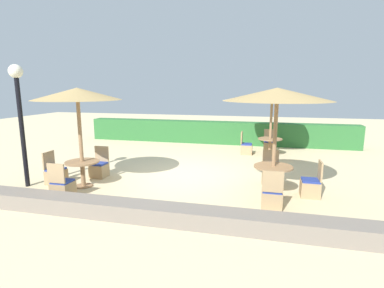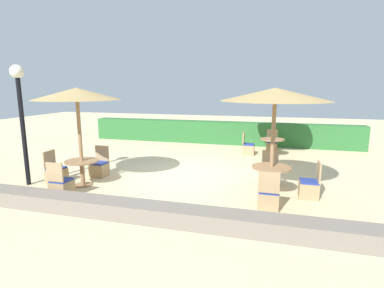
{
  "view_description": "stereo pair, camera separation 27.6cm",
  "coord_description": "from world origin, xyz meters",
  "px_view_note": "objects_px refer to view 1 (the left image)",
  "views": [
    {
      "loc": [
        2.26,
        -8.74,
        2.73
      ],
      "look_at": [
        0.0,
        0.6,
        0.9
      ],
      "focal_mm": 28.0,
      "sensor_mm": 36.0,
      "label": 1
    },
    {
      "loc": [
        2.53,
        -8.67,
        2.73
      ],
      "look_at": [
        0.0,
        0.6,
        0.9
      ],
      "focal_mm": 28.0,
      "sensor_mm": 36.0,
      "label": 2
    }
  ],
  "objects_px": {
    "patio_chair_back_right_north": "(269,145)",
    "patio_chair_back_right_west": "(246,148)",
    "parasol_front_right": "(277,95)",
    "parasol_front_left": "(77,95)",
    "round_table_front_left": "(82,168)",
    "patio_chair_front_right_north": "(270,174)",
    "round_table_front_right": "(273,173)",
    "patio_chair_front_left_west": "(56,175)",
    "patio_chair_front_left_south": "(63,188)",
    "patio_chair_front_left_north": "(99,169)",
    "lamp_post": "(19,102)",
    "patio_chair_front_right_east": "(311,187)",
    "patio_chair_front_right_south": "(272,197)",
    "round_table_back_right": "(270,143)",
    "parasol_back_right": "(272,95)"
  },
  "relations": [
    {
      "from": "patio_chair_back_right_west",
      "to": "patio_chair_front_left_west",
      "type": "xyz_separation_m",
      "value": [
        -5.07,
        -5.17,
        0.0
      ]
    },
    {
      "from": "patio_chair_back_right_north",
      "to": "patio_chair_front_left_west",
      "type": "height_order",
      "value": "same"
    },
    {
      "from": "round_table_front_left",
      "to": "parasol_front_right",
      "type": "bearing_deg",
      "value": 6.91
    },
    {
      "from": "round_table_back_right",
      "to": "parasol_front_right",
      "type": "bearing_deg",
      "value": -89.83
    },
    {
      "from": "round_table_back_right",
      "to": "patio_chair_back_right_north",
      "type": "bearing_deg",
      "value": 90.99
    },
    {
      "from": "patio_chair_front_right_north",
      "to": "patio_chair_back_right_west",
      "type": "bearing_deg",
      "value": -75.96
    },
    {
      "from": "round_table_back_right",
      "to": "patio_chair_front_left_south",
      "type": "bearing_deg",
      "value": -129.92
    },
    {
      "from": "patio_chair_front_right_north",
      "to": "lamp_post",
      "type": "bearing_deg",
      "value": 16.07
    },
    {
      "from": "patio_chair_back_right_north",
      "to": "round_table_back_right",
      "type": "bearing_deg",
      "value": 90.99
    },
    {
      "from": "patio_chair_front_left_west",
      "to": "patio_chair_front_left_south",
      "type": "bearing_deg",
      "value": 44.54
    },
    {
      "from": "parasol_front_left",
      "to": "patio_chair_front_right_south",
      "type": "height_order",
      "value": "parasol_front_left"
    },
    {
      "from": "patio_chair_back_right_north",
      "to": "parasol_front_right",
      "type": "height_order",
      "value": "parasol_front_right"
    },
    {
      "from": "round_table_back_right",
      "to": "round_table_front_left",
      "type": "distance_m",
      "value": 7.27
    },
    {
      "from": "parasol_front_left",
      "to": "parasol_front_right",
      "type": "height_order",
      "value": "parasol_front_right"
    },
    {
      "from": "patio_chair_front_left_south",
      "to": "round_table_front_right",
      "type": "height_order",
      "value": "patio_chair_front_left_south"
    },
    {
      "from": "patio_chair_back_right_north",
      "to": "patio_chair_back_right_west",
      "type": "height_order",
      "value": "same"
    },
    {
      "from": "parasol_front_left",
      "to": "patio_chair_front_right_north",
      "type": "bearing_deg",
      "value": 17.23
    },
    {
      "from": "lamp_post",
      "to": "patio_chair_front_left_north",
      "type": "height_order",
      "value": "lamp_post"
    },
    {
      "from": "patio_chair_front_left_west",
      "to": "patio_chair_front_left_south",
      "type": "height_order",
      "value": "same"
    },
    {
      "from": "patio_chair_back_right_west",
      "to": "patio_chair_front_left_west",
      "type": "bearing_deg",
      "value": -44.41
    },
    {
      "from": "parasol_front_left",
      "to": "round_table_front_left",
      "type": "relative_size",
      "value": 2.97
    },
    {
      "from": "round_table_back_right",
      "to": "patio_chair_front_right_south",
      "type": "bearing_deg",
      "value": -90.23
    },
    {
      "from": "patio_chair_back_right_west",
      "to": "round_table_front_right",
      "type": "relative_size",
      "value": 0.95
    },
    {
      "from": "patio_chair_back_right_north",
      "to": "round_table_front_right",
      "type": "bearing_deg",
      "value": 90.3
    },
    {
      "from": "patio_chair_back_right_west",
      "to": "parasol_front_right",
      "type": "height_order",
      "value": "parasol_front_right"
    },
    {
      "from": "patio_chair_back_right_west",
      "to": "patio_chair_front_left_west",
      "type": "height_order",
      "value": "same"
    },
    {
      "from": "lamp_post",
      "to": "patio_chair_front_right_east",
      "type": "relative_size",
      "value": 3.57
    },
    {
      "from": "parasol_front_left",
      "to": "parasol_front_right",
      "type": "relative_size",
      "value": 1.0
    },
    {
      "from": "parasol_front_right",
      "to": "round_table_front_left",
      "type": "bearing_deg",
      "value": -173.09
    },
    {
      "from": "lamp_post",
      "to": "patio_chair_front_right_east",
      "type": "height_order",
      "value": "lamp_post"
    },
    {
      "from": "parasol_front_right",
      "to": "patio_chair_front_right_south",
      "type": "height_order",
      "value": "parasol_front_right"
    },
    {
      "from": "patio_chair_back_right_north",
      "to": "round_table_front_right",
      "type": "relative_size",
      "value": 0.95
    },
    {
      "from": "patio_chair_front_left_south",
      "to": "patio_chair_front_right_east",
      "type": "bearing_deg",
      "value": 14.42
    },
    {
      "from": "round_table_front_right",
      "to": "patio_chair_front_right_south",
      "type": "bearing_deg",
      "value": -92.12
    },
    {
      "from": "patio_chair_front_left_south",
      "to": "patio_chair_front_left_north",
      "type": "distance_m",
      "value": 1.82
    },
    {
      "from": "patio_chair_front_left_south",
      "to": "parasol_front_right",
      "type": "relative_size",
      "value": 0.34
    },
    {
      "from": "patio_chair_back_right_west",
      "to": "patio_chair_front_right_north",
      "type": "relative_size",
      "value": 1.0
    },
    {
      "from": "patio_chair_front_right_east",
      "to": "patio_chair_front_right_south",
      "type": "bearing_deg",
      "value": 135.46
    },
    {
      "from": "patio_chair_back_right_west",
      "to": "parasol_front_right",
      "type": "distance_m",
      "value": 5.22
    },
    {
      "from": "round_table_front_left",
      "to": "round_table_front_right",
      "type": "distance_m",
      "value": 5.14
    },
    {
      "from": "round_table_front_left",
      "to": "patio_chair_front_right_north",
      "type": "bearing_deg",
      "value": 17.23
    },
    {
      "from": "lamp_post",
      "to": "patio_chair_back_right_north",
      "type": "relative_size",
      "value": 3.57
    },
    {
      "from": "patio_chair_front_right_north",
      "to": "round_table_front_right",
      "type": "bearing_deg",
      "value": 92.71
    },
    {
      "from": "lamp_post",
      "to": "round_table_back_right",
      "type": "distance_m",
      "value": 8.83
    },
    {
      "from": "patio_chair_front_right_east",
      "to": "patio_chair_front_right_south",
      "type": "height_order",
      "value": "same"
    },
    {
      "from": "round_table_front_left",
      "to": "patio_chair_front_left_west",
      "type": "xyz_separation_m",
      "value": [
        -0.92,
        0.04,
        -0.28
      ]
    },
    {
      "from": "patio_chair_back_right_north",
      "to": "patio_chair_back_right_west",
      "type": "distance_m",
      "value": 1.26
    },
    {
      "from": "patio_chair_front_left_south",
      "to": "patio_chair_front_left_north",
      "type": "bearing_deg",
      "value": 91.62
    },
    {
      "from": "parasol_back_right",
      "to": "patio_chair_front_right_south",
      "type": "bearing_deg",
      "value": -90.23
    },
    {
      "from": "patio_chair_front_right_east",
      "to": "round_table_front_left",
      "type": "bearing_deg",
      "value": 96.23
    }
  ]
}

